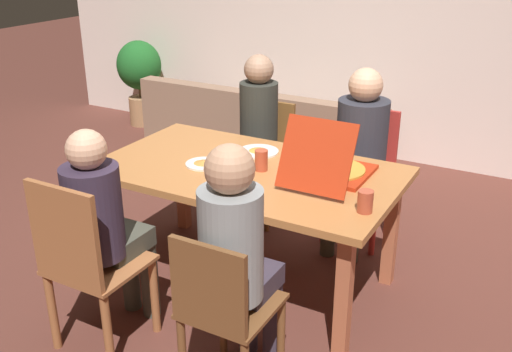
{
  "coord_description": "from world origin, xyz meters",
  "views": [
    {
      "loc": [
        1.59,
        -2.79,
        2.07
      ],
      "look_at": [
        0.0,
        0.1,
        0.68
      ],
      "focal_mm": 41.17,
      "sensor_mm": 36.0,
      "label": 1
    }
  ],
  "objects_px": {
    "person_0": "(237,250)",
    "drinking_glass_1": "(261,160)",
    "person_3": "(359,144)",
    "potted_plant": "(140,73)",
    "couch": "(261,136)",
    "chair_3": "(363,169)",
    "person_2": "(104,220)",
    "plate_1": "(258,151)",
    "drinking_glass_0": "(365,201)",
    "chair_1": "(264,153)",
    "chair_2": "(86,263)",
    "dining_table": "(248,182)",
    "chair_0": "(223,311)",
    "drinking_glass_2": "(229,180)",
    "pizza_box_0": "(331,168)",
    "plate_0": "(203,163)",
    "person_1": "(254,129)"
  },
  "relations": [
    {
      "from": "couch",
      "to": "chair_2",
      "type": "bearing_deg",
      "value": -79.51
    },
    {
      "from": "chair_0",
      "to": "plate_1",
      "type": "relative_size",
      "value": 3.45
    },
    {
      "from": "plate_1",
      "to": "drinking_glass_1",
      "type": "relative_size",
      "value": 2.07
    },
    {
      "from": "person_3",
      "to": "chair_1",
      "type": "bearing_deg",
      "value": 171.21
    },
    {
      "from": "person_1",
      "to": "chair_2",
      "type": "xyz_separation_m",
      "value": [
        -0.0,
        -1.74,
        -0.21
      ]
    },
    {
      "from": "drinking_glass_1",
      "to": "chair_1",
      "type": "bearing_deg",
      "value": 117.12
    },
    {
      "from": "drinking_glass_0",
      "to": "couch",
      "type": "bearing_deg",
      "value": 129.49
    },
    {
      "from": "dining_table",
      "to": "chair_2",
      "type": "xyz_separation_m",
      "value": [
        -0.38,
        -0.97,
        -0.16
      ]
    },
    {
      "from": "plate_0",
      "to": "chair_0",
      "type": "bearing_deg",
      "value": -52.34
    },
    {
      "from": "person_0",
      "to": "drinking_glass_1",
      "type": "xyz_separation_m",
      "value": [
        -0.32,
        0.82,
        0.09
      ]
    },
    {
      "from": "person_1",
      "to": "plate_0",
      "type": "xyz_separation_m",
      "value": [
        0.12,
        -0.85,
        0.05
      ]
    },
    {
      "from": "chair_1",
      "to": "pizza_box_0",
      "type": "relative_size",
      "value": 1.52
    },
    {
      "from": "plate_1",
      "to": "drinking_glass_0",
      "type": "xyz_separation_m",
      "value": [
        0.87,
        -0.49,
        0.05
      ]
    },
    {
      "from": "pizza_box_0",
      "to": "dining_table",
      "type": "bearing_deg",
      "value": -166.18
    },
    {
      "from": "chair_0",
      "to": "potted_plant",
      "type": "distance_m",
      "value": 4.44
    },
    {
      "from": "chair_1",
      "to": "couch",
      "type": "relative_size",
      "value": 0.4
    },
    {
      "from": "pizza_box_0",
      "to": "person_2",
      "type": "bearing_deg",
      "value": -132.52
    },
    {
      "from": "chair_0",
      "to": "plate_0",
      "type": "distance_m",
      "value": 1.13
    },
    {
      "from": "chair_0",
      "to": "person_0",
      "type": "distance_m",
      "value": 0.28
    },
    {
      "from": "dining_table",
      "to": "plate_1",
      "type": "bearing_deg",
      "value": 105.57
    },
    {
      "from": "chair_3",
      "to": "person_2",
      "type": "bearing_deg",
      "value": -114.12
    },
    {
      "from": "chair_0",
      "to": "potted_plant",
      "type": "bearing_deg",
      "value": 133.9
    },
    {
      "from": "chair_3",
      "to": "plate_1",
      "type": "xyz_separation_m",
      "value": [
        -0.48,
        -0.67,
        0.27
      ]
    },
    {
      "from": "chair_2",
      "to": "plate_0",
      "type": "xyz_separation_m",
      "value": [
        0.12,
        0.89,
        0.25
      ]
    },
    {
      "from": "chair_0",
      "to": "couch",
      "type": "height_order",
      "value": "chair_0"
    },
    {
      "from": "chair_2",
      "to": "potted_plant",
      "type": "relative_size",
      "value": 1.03
    },
    {
      "from": "person_1",
      "to": "potted_plant",
      "type": "relative_size",
      "value": 1.32
    },
    {
      "from": "dining_table",
      "to": "drinking_glass_0",
      "type": "relative_size",
      "value": 15.54
    },
    {
      "from": "drinking_glass_0",
      "to": "couch",
      "type": "relative_size",
      "value": 0.05
    },
    {
      "from": "plate_1",
      "to": "couch",
      "type": "height_order",
      "value": "plate_1"
    },
    {
      "from": "chair_3",
      "to": "drinking_glass_0",
      "type": "bearing_deg",
      "value": -71.29
    },
    {
      "from": "drinking_glass_1",
      "to": "plate_1",
      "type": "bearing_deg",
      "value": 121.88
    },
    {
      "from": "person_3",
      "to": "drinking_glass_2",
      "type": "relative_size",
      "value": 10.22
    },
    {
      "from": "drinking_glass_0",
      "to": "drinking_glass_1",
      "type": "xyz_separation_m",
      "value": [
        -0.71,
        0.24,
        0.0
      ]
    },
    {
      "from": "potted_plant",
      "to": "couch",
      "type": "bearing_deg",
      "value": -13.15
    },
    {
      "from": "person_0",
      "to": "plate_1",
      "type": "distance_m",
      "value": 1.18
    },
    {
      "from": "dining_table",
      "to": "couch",
      "type": "distance_m",
      "value": 2.09
    },
    {
      "from": "chair_0",
      "to": "person_3",
      "type": "distance_m",
      "value": 1.76
    },
    {
      "from": "person_0",
      "to": "chair_1",
      "type": "bearing_deg",
      "value": 114.44
    },
    {
      "from": "drinking_glass_2",
      "to": "pizza_box_0",
      "type": "bearing_deg",
      "value": 46.61
    },
    {
      "from": "person_3",
      "to": "drinking_glass_0",
      "type": "xyz_separation_m",
      "value": [
        0.39,
        -1.02,
        0.09
      ]
    },
    {
      "from": "chair_3",
      "to": "plate_0",
      "type": "bearing_deg",
      "value": -123.2
    },
    {
      "from": "person_2",
      "to": "drinking_glass_1",
      "type": "relative_size",
      "value": 9.72
    },
    {
      "from": "chair_2",
      "to": "person_3",
      "type": "distance_m",
      "value": 1.95
    },
    {
      "from": "dining_table",
      "to": "person_2",
      "type": "xyz_separation_m",
      "value": [
        -0.38,
        -0.82,
        0.02
      ]
    },
    {
      "from": "person_1",
      "to": "chair_3",
      "type": "distance_m",
      "value": 0.83
    },
    {
      "from": "person_1",
      "to": "person_3",
      "type": "bearing_deg",
      "value": 2.47
    },
    {
      "from": "drinking_glass_0",
      "to": "plate_1",
      "type": "bearing_deg",
      "value": 150.68
    },
    {
      "from": "couch",
      "to": "chair_1",
      "type": "bearing_deg",
      "value": -60.44
    },
    {
      "from": "person_3",
      "to": "potted_plant",
      "type": "xyz_separation_m",
      "value": [
        -3.08,
        1.45,
        -0.15
      ]
    }
  ]
}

